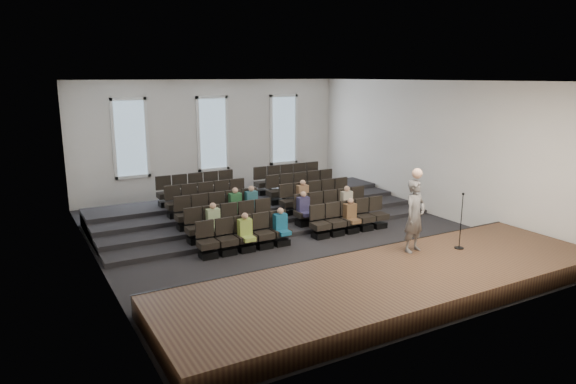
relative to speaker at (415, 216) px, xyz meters
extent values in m
plane|color=black|center=(-1.47, 4.10, -1.49)|extent=(14.00, 14.00, 0.00)
cube|color=white|center=(-1.47, 4.10, 3.52)|extent=(12.00, 14.00, 0.02)
cube|color=silver|center=(-1.47, 11.12, 1.01)|extent=(12.00, 0.04, 5.00)
cube|color=silver|center=(-1.47, -2.92, 1.01)|extent=(12.00, 0.04, 5.00)
cube|color=silver|center=(-7.49, 4.10, 1.01)|extent=(0.04, 14.00, 5.00)
cube|color=silver|center=(4.55, 4.10, 1.01)|extent=(0.04, 14.00, 5.00)
cube|color=#4F3722|center=(-1.47, -1.00, -1.24)|extent=(11.80, 3.60, 0.50)
cube|color=black|center=(-1.47, 0.77, -1.24)|extent=(11.80, 0.06, 0.52)
cube|color=black|center=(-1.47, 6.43, -1.41)|extent=(11.80, 4.80, 0.15)
cube|color=black|center=(-1.47, 6.95, -1.34)|extent=(11.80, 3.75, 0.30)
cube|color=black|center=(-1.47, 7.48, -1.26)|extent=(11.80, 2.70, 0.45)
cube|color=black|center=(-1.47, 8.00, -1.19)|extent=(11.80, 1.65, 0.60)
cube|color=black|center=(-4.59, 3.50, -1.39)|extent=(0.47, 0.43, 0.20)
cube|color=black|center=(-4.59, 3.50, -1.08)|extent=(0.55, 0.50, 0.19)
cube|color=black|center=(-4.59, 3.71, -0.67)|extent=(0.55, 0.08, 0.50)
cube|color=black|center=(-3.99, 3.50, -1.39)|extent=(0.47, 0.43, 0.20)
cube|color=black|center=(-3.99, 3.50, -1.08)|extent=(0.55, 0.50, 0.19)
cube|color=black|center=(-3.99, 3.71, -0.67)|extent=(0.55, 0.08, 0.50)
cube|color=black|center=(-3.39, 3.50, -1.39)|extent=(0.47, 0.43, 0.20)
cube|color=black|center=(-3.39, 3.50, -1.08)|extent=(0.55, 0.50, 0.19)
cube|color=black|center=(-3.39, 3.71, -0.67)|extent=(0.55, 0.08, 0.50)
cube|color=black|center=(-2.79, 3.50, -1.39)|extent=(0.47, 0.43, 0.20)
cube|color=black|center=(-2.79, 3.50, -1.08)|extent=(0.55, 0.50, 0.19)
cube|color=black|center=(-2.79, 3.71, -0.67)|extent=(0.55, 0.08, 0.50)
cube|color=black|center=(-2.19, 3.50, -1.39)|extent=(0.47, 0.43, 0.20)
cube|color=black|center=(-2.19, 3.50, -1.08)|extent=(0.55, 0.50, 0.19)
cube|color=black|center=(-2.19, 3.71, -0.67)|extent=(0.55, 0.08, 0.50)
cube|color=black|center=(-0.74, 3.50, -1.39)|extent=(0.47, 0.43, 0.20)
cube|color=black|center=(-0.74, 3.50, -1.08)|extent=(0.55, 0.50, 0.19)
cube|color=black|center=(-0.74, 3.71, -0.67)|extent=(0.55, 0.08, 0.50)
cube|color=black|center=(-0.14, 3.50, -1.39)|extent=(0.47, 0.43, 0.20)
cube|color=black|center=(-0.14, 3.50, -1.08)|extent=(0.55, 0.50, 0.19)
cube|color=black|center=(-0.14, 3.71, -0.67)|extent=(0.55, 0.08, 0.50)
cube|color=black|center=(0.46, 3.50, -1.39)|extent=(0.47, 0.43, 0.20)
cube|color=black|center=(0.46, 3.50, -1.08)|extent=(0.55, 0.50, 0.19)
cube|color=black|center=(0.46, 3.71, -0.67)|extent=(0.55, 0.08, 0.50)
cube|color=black|center=(1.06, 3.50, -1.39)|extent=(0.47, 0.43, 0.20)
cube|color=black|center=(1.06, 3.50, -1.08)|extent=(0.55, 0.50, 0.19)
cube|color=black|center=(1.06, 3.71, -0.67)|extent=(0.55, 0.08, 0.50)
cube|color=black|center=(1.66, 3.50, -1.39)|extent=(0.47, 0.43, 0.20)
cube|color=black|center=(1.66, 3.50, -1.08)|extent=(0.55, 0.50, 0.19)
cube|color=black|center=(1.66, 3.71, -0.67)|extent=(0.55, 0.08, 0.50)
cube|color=black|center=(-4.59, 4.55, -1.24)|extent=(0.47, 0.43, 0.20)
cube|color=black|center=(-4.59, 4.55, -0.93)|extent=(0.55, 0.50, 0.19)
cube|color=black|center=(-4.59, 4.76, -0.52)|extent=(0.55, 0.08, 0.50)
cube|color=black|center=(-3.99, 4.55, -1.24)|extent=(0.47, 0.43, 0.20)
cube|color=black|center=(-3.99, 4.55, -0.93)|extent=(0.55, 0.50, 0.19)
cube|color=black|center=(-3.99, 4.76, -0.52)|extent=(0.55, 0.08, 0.50)
cube|color=black|center=(-3.39, 4.55, -1.24)|extent=(0.47, 0.43, 0.20)
cube|color=black|center=(-3.39, 4.55, -0.93)|extent=(0.55, 0.50, 0.19)
cube|color=black|center=(-3.39, 4.76, -0.52)|extent=(0.55, 0.08, 0.50)
cube|color=black|center=(-2.79, 4.55, -1.24)|extent=(0.47, 0.43, 0.20)
cube|color=black|center=(-2.79, 4.55, -0.93)|extent=(0.55, 0.50, 0.19)
cube|color=black|center=(-2.79, 4.76, -0.52)|extent=(0.55, 0.08, 0.50)
cube|color=black|center=(-2.19, 4.55, -1.24)|extent=(0.47, 0.43, 0.20)
cube|color=black|center=(-2.19, 4.55, -0.93)|extent=(0.55, 0.50, 0.19)
cube|color=black|center=(-2.19, 4.76, -0.52)|extent=(0.55, 0.08, 0.50)
cube|color=black|center=(-0.74, 4.55, -1.24)|extent=(0.47, 0.43, 0.20)
cube|color=black|center=(-0.74, 4.55, -0.93)|extent=(0.55, 0.50, 0.19)
cube|color=black|center=(-0.74, 4.76, -0.52)|extent=(0.55, 0.08, 0.50)
cube|color=black|center=(-0.14, 4.55, -1.24)|extent=(0.47, 0.43, 0.20)
cube|color=black|center=(-0.14, 4.55, -0.93)|extent=(0.55, 0.50, 0.19)
cube|color=black|center=(-0.14, 4.76, -0.52)|extent=(0.55, 0.08, 0.50)
cube|color=black|center=(0.46, 4.55, -1.24)|extent=(0.47, 0.43, 0.20)
cube|color=black|center=(0.46, 4.55, -0.93)|extent=(0.55, 0.50, 0.19)
cube|color=black|center=(0.46, 4.76, -0.52)|extent=(0.55, 0.08, 0.50)
cube|color=black|center=(1.06, 4.55, -1.24)|extent=(0.47, 0.43, 0.20)
cube|color=black|center=(1.06, 4.55, -0.93)|extent=(0.55, 0.50, 0.19)
cube|color=black|center=(1.06, 4.76, -0.52)|extent=(0.55, 0.08, 0.50)
cube|color=black|center=(1.66, 4.55, -1.24)|extent=(0.47, 0.43, 0.20)
cube|color=black|center=(1.66, 4.55, -0.93)|extent=(0.55, 0.50, 0.19)
cube|color=black|center=(1.66, 4.76, -0.52)|extent=(0.55, 0.08, 0.50)
cube|color=black|center=(-4.59, 5.60, -1.09)|extent=(0.47, 0.42, 0.20)
cube|color=black|center=(-4.59, 5.60, -0.78)|extent=(0.55, 0.50, 0.19)
cube|color=black|center=(-4.59, 5.81, -0.37)|extent=(0.55, 0.08, 0.50)
cube|color=black|center=(-3.99, 5.60, -1.09)|extent=(0.47, 0.42, 0.20)
cube|color=black|center=(-3.99, 5.60, -0.78)|extent=(0.55, 0.50, 0.19)
cube|color=black|center=(-3.99, 5.81, -0.37)|extent=(0.55, 0.08, 0.50)
cube|color=black|center=(-3.39, 5.60, -1.09)|extent=(0.47, 0.42, 0.20)
cube|color=black|center=(-3.39, 5.60, -0.78)|extent=(0.55, 0.50, 0.19)
cube|color=black|center=(-3.39, 5.81, -0.37)|extent=(0.55, 0.08, 0.50)
cube|color=black|center=(-2.79, 5.60, -1.09)|extent=(0.47, 0.42, 0.20)
cube|color=black|center=(-2.79, 5.60, -0.78)|extent=(0.55, 0.50, 0.19)
cube|color=black|center=(-2.79, 5.81, -0.37)|extent=(0.55, 0.08, 0.50)
cube|color=black|center=(-2.19, 5.60, -1.09)|extent=(0.47, 0.42, 0.20)
cube|color=black|center=(-2.19, 5.60, -0.78)|extent=(0.55, 0.50, 0.19)
cube|color=black|center=(-2.19, 5.81, -0.37)|extent=(0.55, 0.08, 0.50)
cube|color=black|center=(-0.74, 5.60, -1.09)|extent=(0.47, 0.42, 0.20)
cube|color=black|center=(-0.74, 5.60, -0.78)|extent=(0.55, 0.50, 0.19)
cube|color=black|center=(-0.74, 5.81, -0.37)|extent=(0.55, 0.08, 0.50)
cube|color=black|center=(-0.14, 5.60, -1.09)|extent=(0.47, 0.42, 0.20)
cube|color=black|center=(-0.14, 5.60, -0.78)|extent=(0.55, 0.50, 0.19)
cube|color=black|center=(-0.14, 5.81, -0.37)|extent=(0.55, 0.08, 0.50)
cube|color=black|center=(0.46, 5.60, -1.09)|extent=(0.47, 0.42, 0.20)
cube|color=black|center=(0.46, 5.60, -0.78)|extent=(0.55, 0.50, 0.19)
cube|color=black|center=(0.46, 5.81, -0.37)|extent=(0.55, 0.08, 0.50)
cube|color=black|center=(1.06, 5.60, -1.09)|extent=(0.47, 0.42, 0.20)
cube|color=black|center=(1.06, 5.60, -0.78)|extent=(0.55, 0.50, 0.19)
cube|color=black|center=(1.06, 5.81, -0.37)|extent=(0.55, 0.08, 0.50)
cube|color=black|center=(1.66, 5.60, -1.09)|extent=(0.47, 0.42, 0.20)
cube|color=black|center=(1.66, 5.60, -0.78)|extent=(0.55, 0.50, 0.19)
cube|color=black|center=(1.66, 5.81, -0.37)|extent=(0.55, 0.08, 0.50)
cube|color=black|center=(-4.59, 6.65, -0.94)|extent=(0.47, 0.42, 0.20)
cube|color=black|center=(-4.59, 6.65, -0.63)|extent=(0.55, 0.50, 0.19)
cube|color=black|center=(-4.59, 6.86, -0.22)|extent=(0.55, 0.08, 0.50)
cube|color=black|center=(-3.99, 6.65, -0.94)|extent=(0.47, 0.42, 0.20)
cube|color=black|center=(-3.99, 6.65, -0.63)|extent=(0.55, 0.50, 0.19)
cube|color=black|center=(-3.99, 6.86, -0.22)|extent=(0.55, 0.08, 0.50)
cube|color=black|center=(-3.39, 6.65, -0.94)|extent=(0.47, 0.42, 0.20)
cube|color=black|center=(-3.39, 6.65, -0.63)|extent=(0.55, 0.50, 0.19)
cube|color=black|center=(-3.39, 6.86, -0.22)|extent=(0.55, 0.08, 0.50)
cube|color=black|center=(-2.79, 6.65, -0.94)|extent=(0.47, 0.42, 0.20)
cube|color=black|center=(-2.79, 6.65, -0.63)|extent=(0.55, 0.50, 0.19)
cube|color=black|center=(-2.79, 6.86, -0.22)|extent=(0.55, 0.08, 0.50)
cube|color=black|center=(-2.19, 6.65, -0.94)|extent=(0.47, 0.42, 0.20)
cube|color=black|center=(-2.19, 6.65, -0.63)|extent=(0.55, 0.50, 0.19)
cube|color=black|center=(-2.19, 6.86, -0.22)|extent=(0.55, 0.08, 0.50)
cube|color=black|center=(-0.74, 6.65, -0.94)|extent=(0.47, 0.42, 0.20)
cube|color=black|center=(-0.74, 6.65, -0.63)|extent=(0.55, 0.50, 0.19)
cube|color=black|center=(-0.74, 6.86, -0.22)|extent=(0.55, 0.08, 0.50)
cube|color=black|center=(-0.14, 6.65, -0.94)|extent=(0.47, 0.42, 0.20)
cube|color=black|center=(-0.14, 6.65, -0.63)|extent=(0.55, 0.50, 0.19)
cube|color=black|center=(-0.14, 6.86, -0.22)|extent=(0.55, 0.08, 0.50)
cube|color=black|center=(0.46, 6.65, -0.94)|extent=(0.47, 0.42, 0.20)
cube|color=black|center=(0.46, 6.65, -0.63)|extent=(0.55, 0.50, 0.19)
cube|color=black|center=(0.46, 6.86, -0.22)|extent=(0.55, 0.08, 0.50)
cube|color=black|center=(1.06, 6.65, -0.94)|extent=(0.47, 0.42, 0.20)
cube|color=black|center=(1.06, 6.65, -0.63)|extent=(0.55, 0.50, 0.19)
cube|color=black|center=(1.06, 6.86, -0.22)|extent=(0.55, 0.08, 0.50)
cube|color=black|center=(1.66, 6.65, -0.94)|extent=(0.47, 0.42, 0.20)
cube|color=black|center=(1.66, 6.65, -0.63)|extent=(0.55, 0.50, 0.19)
cube|color=black|center=(1.66, 6.86, -0.22)|extent=(0.55, 0.08, 0.50)
cube|color=black|center=(-4.59, 7.70, -0.79)|extent=(0.47, 0.42, 0.20)
cube|color=black|center=(-4.59, 7.70, -0.48)|extent=(0.55, 0.50, 0.19)
cube|color=black|center=(-4.59, 7.91, -0.07)|extent=(0.55, 0.08, 0.50)
cube|color=black|center=(-3.99, 7.70, -0.79)|extent=(0.47, 0.42, 0.20)
cube|color=black|center=(-3.99, 7.70, -0.48)|extent=(0.55, 0.50, 0.19)
cube|color=black|center=(-3.99, 7.91, -0.07)|extent=(0.55, 0.08, 0.50)
cube|color=black|center=(-3.39, 7.70, -0.79)|extent=(0.47, 0.42, 0.20)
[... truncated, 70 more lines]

